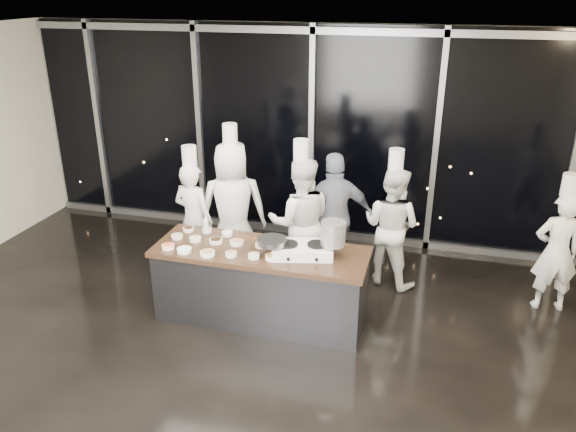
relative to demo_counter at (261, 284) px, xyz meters
name	(u,v)px	position (x,y,z in m)	size (l,w,h in m)	color
ground	(236,362)	(0.00, -0.90, -0.45)	(9.00, 9.00, 0.00)	black
room_shell	(245,159)	(0.18, -0.90, 1.79)	(9.02, 7.02, 3.21)	beige
window_wall	(312,136)	(0.00, 2.53, 1.14)	(8.90, 0.11, 3.20)	black
demo_counter	(261,284)	(0.00, 0.00, 0.00)	(2.46, 0.86, 0.90)	#39393E
stove	(302,250)	(0.49, 0.00, 0.51)	(0.74, 0.55, 0.14)	white
frying_pan	(271,241)	(0.16, -0.09, 0.62)	(0.61, 0.40, 0.06)	gray
stock_pot	(333,233)	(0.82, 0.06, 0.72)	(0.27, 0.27, 0.27)	#B3B3B5
prep_bowls	(216,244)	(-0.52, -0.06, 0.47)	(1.40, 0.73, 0.05)	white
squeeze_bottle	(206,225)	(-0.78, 0.28, 0.55)	(0.06, 0.06, 0.22)	white
chef_far_left	(194,218)	(-1.22, 0.86, 0.35)	(0.64, 0.49, 1.80)	white
chef_left	(233,208)	(-0.73, 1.05, 0.48)	(1.05, 0.88, 2.07)	white
chef_center	(300,222)	(0.23, 0.96, 0.42)	(0.99, 0.86, 1.96)	white
guest	(335,217)	(0.62, 1.24, 0.42)	(1.10, 0.76, 1.74)	#15213C
chef_right	(391,226)	(1.35, 1.29, 0.36)	(0.95, 0.85, 1.83)	white
chef_side	(557,250)	(3.32, 1.15, 0.32)	(0.60, 0.45, 1.73)	white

